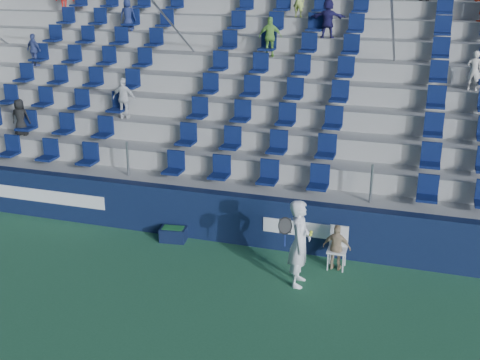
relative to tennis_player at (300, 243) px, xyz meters
The scene contains 7 objects.
ground 2.62m from the tennis_player, 138.29° to the right, with size 70.00×70.00×0.00m, color #2E6D47.
sponsor_wall 2.40m from the tennis_player, 140.31° to the left, with size 24.00×0.32×1.20m.
grandstand 6.97m from the tennis_player, 105.47° to the left, with size 24.00×8.17×6.63m.
tennis_player is the anchor object (origin of this frame).
line_judge_chair 1.26m from the tennis_player, 57.83° to the left, with size 0.41×0.42×0.92m.
line_judge 1.15m from the tennis_player, 53.71° to the left, with size 0.60×0.25×1.03m, color tan.
ball_bin 3.54m from the tennis_player, 161.17° to the left, with size 0.66×0.47×0.34m.
Camera 1 is at (4.01, -9.19, 6.18)m, focal length 45.00 mm.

